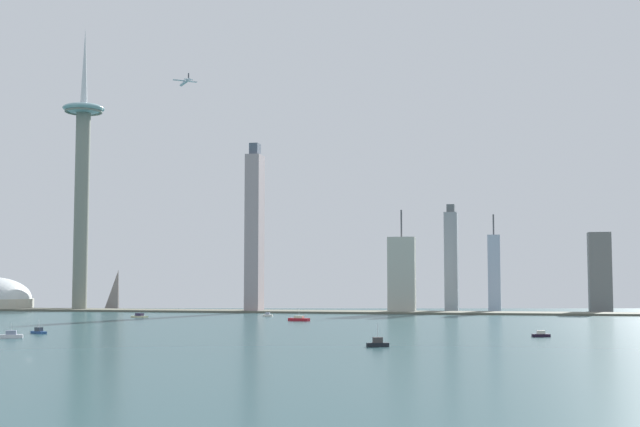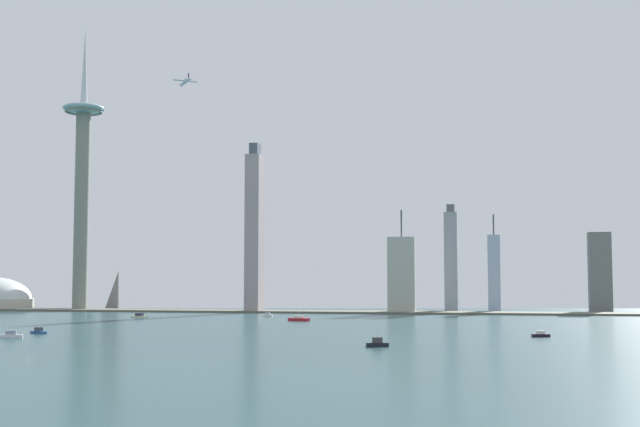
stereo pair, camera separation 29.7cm
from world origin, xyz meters
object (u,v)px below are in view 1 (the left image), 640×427
object	(u,v)px
boat_6	(299,319)
airplane	(185,82)
boat_3	(39,331)
boat_5	(139,316)
skyscraper_2	(255,231)
skyscraper_6	(114,244)
boat_4	(268,315)
boat_2	(11,335)
boat_7	(541,335)
skyscraper_1	(451,261)
skyscraper_0	(600,272)
observation_tower	(82,170)
skyscraper_5	(89,233)
boat_1	(378,343)
skyscraper_3	(402,275)
skyscraper_4	(494,273)

from	to	relation	value
boat_6	airplane	size ratio (longest dim) A/B	0.75
boat_3	boat_5	size ratio (longest dim) A/B	0.75
skyscraper_2	boat_5	distance (m)	170.55
skyscraper_6	boat_3	xyz separation A→B (m)	(175.84, -461.92, -73.56)
boat_4	boat_6	world-z (taller)	boat_6
boat_2	boat_7	xyz separation A→B (m)	(288.98, 73.29, -0.22)
skyscraper_1	boat_4	bearing A→B (deg)	-134.16
skyscraper_0	boat_2	world-z (taller)	skyscraper_0
boat_7	skyscraper_6	bearing A→B (deg)	-57.28
observation_tower	skyscraper_0	bearing A→B (deg)	9.08
skyscraper_2	skyscraper_5	world-z (taller)	skyscraper_5
boat_5	skyscraper_6	bearing A→B (deg)	141.74
boat_2	skyscraper_5	bearing A→B (deg)	86.15
skyscraper_6	airplane	size ratio (longest dim) A/B	6.47
skyscraper_5	airplane	xyz separation A→B (m)	(183.37, -163.97, 136.36)
skyscraper_5	boat_7	distance (m)	672.67
observation_tower	skyscraper_5	world-z (taller)	observation_tower
skyscraper_2	skyscraper_6	size ratio (longest dim) A/B	1.11
boat_1	boat_5	xyz separation A→B (m)	(-252.74, 287.18, -0.32)
skyscraper_3	boat_7	world-z (taller)	skyscraper_3
skyscraper_4	boat_1	xyz separation A→B (m)	(-48.87, -479.50, -37.88)
boat_6	skyscraper_1	bearing A→B (deg)	-99.81
skyscraper_1	boat_1	size ratio (longest dim) A/B	9.87
boat_3	airplane	xyz separation A→B (m)	(-26.44, 301.98, 224.18)
boat_4	airplane	size ratio (longest dim) A/B	0.37
observation_tower	skyscraper_2	world-z (taller)	observation_tower
skyscraper_3	boat_2	xyz separation A→B (m)	(-168.92, -412.18, -36.16)
observation_tower	boat_2	distance (m)	475.30
boat_2	boat_4	xyz separation A→B (m)	(60.66, 310.44, -0.18)
skyscraper_0	boat_5	bearing A→B (deg)	-150.39
boat_3	airplane	size ratio (longest dim) A/B	0.53
skyscraper_6	skyscraper_2	bearing A→B (deg)	-26.01
skyscraper_0	skyscraper_4	distance (m)	114.34
boat_2	boat_6	world-z (taller)	boat_6
boat_1	boat_6	size ratio (longest dim) A/B	0.63
boat_4	skyscraper_6	bearing A→B (deg)	143.85
skyscraper_0	skyscraper_2	world-z (taller)	skyscraper_2
skyscraper_4	boat_3	distance (m)	497.64
skyscraper_5	boat_7	size ratio (longest dim) A/B	16.83
skyscraper_5	boat_3	bearing A→B (deg)	-65.76
skyscraper_1	skyscraper_3	xyz separation A→B (m)	(-45.28, -56.40, -15.33)
boat_3	boat_6	distance (m)	224.48
skyscraper_1	skyscraper_5	bearing A→B (deg)	174.85
skyscraper_6	boat_7	distance (m)	643.01
skyscraper_2	boat_5	xyz separation A→B (m)	(-63.46, -135.90, -81.18)
skyscraper_0	boat_5	distance (m)	471.80
boat_7	airplane	bearing A→B (deg)	-54.88
skyscraper_2	boat_2	size ratio (longest dim) A/B	13.56
boat_2	boat_4	bearing A→B (deg)	51.92
skyscraper_3	boat_4	xyz separation A→B (m)	(-108.26, -101.74, -36.33)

